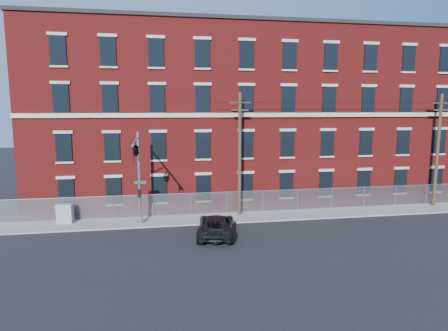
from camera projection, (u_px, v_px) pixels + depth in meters
name	position (u px, v px, depth m)	size (l,w,h in m)	color
ground	(228.00, 239.00, 26.61)	(140.00, 140.00, 0.00)	black
sidewalk	(355.00, 212.00, 33.47)	(65.00, 3.00, 0.12)	gray
mill_building	(316.00, 115.00, 41.00)	(55.30, 14.32, 16.30)	maroon
chain_link_fence	(348.00, 197.00, 34.60)	(59.06, 0.06, 1.85)	#A5A8AD
traffic_signal_mast	(137.00, 159.00, 26.95)	(0.90, 6.75, 7.00)	#9EA0A5
utility_pole_near	(240.00, 152.00, 31.62)	(1.80, 0.28, 10.00)	#423021
utility_pole_mid	(438.00, 148.00, 34.62)	(1.80, 0.28, 10.00)	#423021
overhead_wires	(441.00, 105.00, 34.07)	(40.00, 0.62, 0.62)	black
pickup_truck	(216.00, 225.00, 27.30)	(2.43, 5.27, 1.46)	black
utility_cabinet	(65.00, 213.00, 29.92)	(1.18, 0.59, 1.47)	gray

